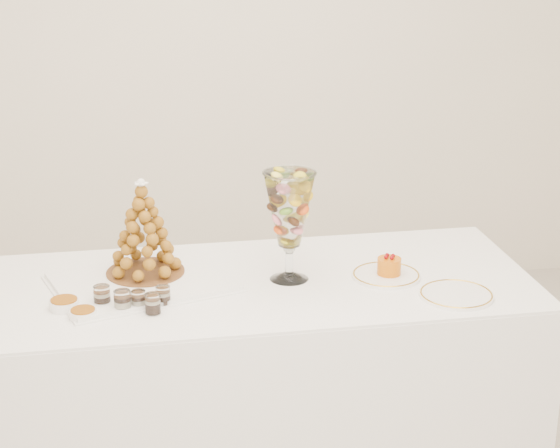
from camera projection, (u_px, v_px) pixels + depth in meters
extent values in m
cube|color=white|center=(205.00, 34.00, 4.69)|extent=(4.50, 0.04, 2.80)
cube|color=white|center=(240.00, 384.00, 3.38)|extent=(2.07, 0.85, 0.77)
cube|color=white|center=(239.00, 284.00, 3.25)|extent=(2.06, 0.85, 0.01)
cube|color=white|center=(142.00, 282.00, 3.23)|extent=(0.68, 0.58, 0.02)
cylinder|color=white|center=(289.00, 276.00, 3.28)|extent=(0.14, 0.14, 0.02)
cylinder|color=white|center=(289.00, 260.00, 3.26)|extent=(0.03, 0.03, 0.09)
sphere|color=white|center=(289.00, 248.00, 3.24)|extent=(0.04, 0.04, 0.04)
cylinder|color=white|center=(386.00, 275.00, 3.29)|extent=(0.24, 0.24, 0.01)
cylinder|color=white|center=(456.00, 295.00, 3.13)|extent=(0.25, 0.25, 0.01)
cylinder|color=white|center=(102.00, 297.00, 3.04)|extent=(0.07, 0.07, 0.07)
cylinder|color=white|center=(139.00, 300.00, 3.03)|extent=(0.06, 0.06, 0.06)
cylinder|color=white|center=(163.00, 296.00, 3.06)|extent=(0.06, 0.06, 0.07)
cylinder|color=white|center=(123.00, 301.00, 3.01)|extent=(0.07, 0.07, 0.07)
cylinder|color=white|center=(153.00, 304.00, 3.00)|extent=(0.06, 0.06, 0.07)
cylinder|color=white|center=(64.00, 304.00, 3.04)|extent=(0.10, 0.10, 0.03)
cylinder|color=white|center=(83.00, 314.00, 2.97)|extent=(0.09, 0.09, 0.03)
cylinder|color=brown|center=(145.00, 272.00, 3.28)|extent=(0.27, 0.27, 0.01)
cone|color=#8B5815|center=(143.00, 227.00, 3.23)|extent=(0.28, 0.28, 0.33)
sphere|color=white|center=(141.00, 184.00, 3.18)|extent=(0.03, 0.03, 0.03)
cylinder|color=#D46609|center=(389.00, 266.00, 3.28)|extent=(0.08, 0.08, 0.06)
sphere|color=#810408|center=(393.00, 256.00, 3.28)|extent=(0.01, 0.01, 0.01)
sphere|color=#810408|center=(387.00, 255.00, 3.28)|extent=(0.01, 0.01, 0.01)
sphere|color=#810408|center=(386.00, 257.00, 3.26)|extent=(0.01, 0.01, 0.01)
sphere|color=#810408|center=(392.00, 258.00, 3.26)|extent=(0.01, 0.01, 0.01)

